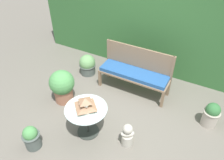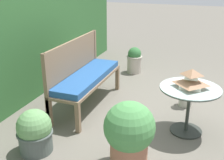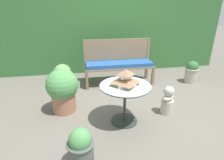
{
  "view_description": "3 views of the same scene",
  "coord_description": "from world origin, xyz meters",
  "px_view_note": "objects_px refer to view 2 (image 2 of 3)",
  "views": [
    {
      "loc": [
        1.43,
        -2.72,
        3.44
      ],
      "look_at": [
        -0.27,
        0.42,
        0.63
      ],
      "focal_mm": 35.0,
      "sensor_mm": 36.0,
      "label": 1
    },
    {
      "loc": [
        -3.7,
        -0.74,
        2.02
      ],
      "look_at": [
        -0.21,
        0.55,
        0.57
      ],
      "focal_mm": 45.0,
      "sensor_mm": 36.0,
      "label": 2
    },
    {
      "loc": [
        -0.91,
        -2.85,
        1.68
      ],
      "look_at": [
        -0.37,
        0.11,
        0.47
      ],
      "focal_mm": 28.0,
      "sensor_mm": 36.0,
      "label": 3
    }
  ],
  "objects_px": {
    "patio_table": "(189,97)",
    "garden_bust": "(186,92)",
    "potted_plant_table_far": "(129,134)",
    "potted_plant_table_near": "(134,60)",
    "garden_bench": "(88,79)",
    "pagoda_birdhouse": "(191,80)",
    "potted_plant_bench_left": "(35,132)"
  },
  "relations": [
    {
      "from": "garden_bust",
      "to": "potted_plant_bench_left",
      "type": "relative_size",
      "value": 0.95
    },
    {
      "from": "garden_bust",
      "to": "potted_plant_bench_left",
      "type": "height_order",
      "value": "potted_plant_bench_left"
    },
    {
      "from": "garden_bench",
      "to": "pagoda_birdhouse",
      "type": "distance_m",
      "value": 1.61
    },
    {
      "from": "patio_table",
      "to": "potted_plant_table_near",
      "type": "relative_size",
      "value": 1.42
    },
    {
      "from": "potted_plant_table_far",
      "to": "potted_plant_table_near",
      "type": "height_order",
      "value": "potted_plant_table_far"
    },
    {
      "from": "garden_bench",
      "to": "potted_plant_table_far",
      "type": "bearing_deg",
      "value": -139.38
    },
    {
      "from": "garden_bust",
      "to": "potted_plant_table_near",
      "type": "bearing_deg",
      "value": 10.44
    },
    {
      "from": "patio_table",
      "to": "potted_plant_table_near",
      "type": "bearing_deg",
      "value": 32.96
    },
    {
      "from": "garden_bench",
      "to": "potted_plant_table_far",
      "type": "height_order",
      "value": "potted_plant_table_far"
    },
    {
      "from": "patio_table",
      "to": "pagoda_birdhouse",
      "type": "xyz_separation_m",
      "value": [
        -0.0,
        -0.0,
        0.24
      ]
    },
    {
      "from": "garden_bust",
      "to": "potted_plant_table_far",
      "type": "height_order",
      "value": "potted_plant_table_far"
    },
    {
      "from": "patio_table",
      "to": "garden_bust",
      "type": "height_order",
      "value": "patio_table"
    },
    {
      "from": "pagoda_birdhouse",
      "to": "potted_plant_table_near",
      "type": "distance_m",
      "value": 2.46
    },
    {
      "from": "pagoda_birdhouse",
      "to": "potted_plant_bench_left",
      "type": "xyz_separation_m",
      "value": [
        -1.07,
        1.63,
        -0.49
      ]
    },
    {
      "from": "garden_bench",
      "to": "potted_plant_bench_left",
      "type": "xyz_separation_m",
      "value": [
        -1.33,
        0.07,
        -0.2
      ]
    },
    {
      "from": "garden_bench",
      "to": "potted_plant_table_near",
      "type": "height_order",
      "value": "potted_plant_table_near"
    },
    {
      "from": "garden_bench",
      "to": "potted_plant_table_near",
      "type": "xyz_separation_m",
      "value": [
        1.77,
        -0.25,
        -0.18
      ]
    },
    {
      "from": "patio_table",
      "to": "garden_bust",
      "type": "relative_size",
      "value": 1.52
    },
    {
      "from": "potted_plant_table_far",
      "to": "potted_plant_bench_left",
      "type": "distance_m",
      "value": 1.14
    },
    {
      "from": "garden_bust",
      "to": "potted_plant_table_near",
      "type": "xyz_separation_m",
      "value": [
        1.24,
        1.21,
        0.04
      ]
    },
    {
      "from": "garden_bench",
      "to": "potted_plant_bench_left",
      "type": "distance_m",
      "value": 1.34
    },
    {
      "from": "potted_plant_bench_left",
      "to": "potted_plant_table_near",
      "type": "bearing_deg",
      "value": -5.81
    },
    {
      "from": "pagoda_birdhouse",
      "to": "potted_plant_bench_left",
      "type": "distance_m",
      "value": 2.01
    },
    {
      "from": "potted_plant_bench_left",
      "to": "patio_table",
      "type": "bearing_deg",
      "value": -56.63
    },
    {
      "from": "garden_bench",
      "to": "potted_plant_table_far",
      "type": "relative_size",
      "value": 2.09
    },
    {
      "from": "potted_plant_bench_left",
      "to": "potted_plant_table_near",
      "type": "xyz_separation_m",
      "value": [
        3.1,
        -0.32,
        0.02
      ]
    },
    {
      "from": "pagoda_birdhouse",
      "to": "potted_plant_table_far",
      "type": "xyz_separation_m",
      "value": [
        -0.97,
        0.51,
        -0.33
      ]
    },
    {
      "from": "garden_bust",
      "to": "potted_plant_bench_left",
      "type": "xyz_separation_m",
      "value": [
        -1.86,
        1.53,
        0.02
      ]
    },
    {
      "from": "garden_bench",
      "to": "potted_plant_table_near",
      "type": "bearing_deg",
      "value": -7.9
    },
    {
      "from": "garden_bench",
      "to": "potted_plant_table_near",
      "type": "relative_size",
      "value": 2.98
    },
    {
      "from": "garden_bench",
      "to": "potted_plant_bench_left",
      "type": "relative_size",
      "value": 3.03
    },
    {
      "from": "patio_table",
      "to": "garden_bust",
      "type": "distance_m",
      "value": 0.84
    }
  ]
}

